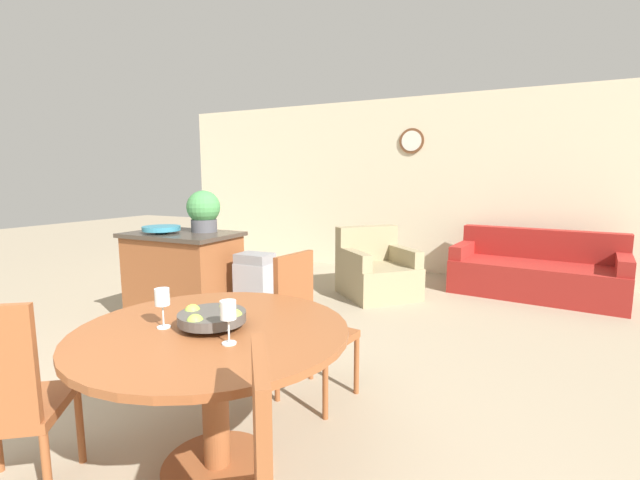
# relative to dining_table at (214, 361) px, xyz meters

# --- Properties ---
(wall_back) EXTENTS (8.00, 0.09, 2.70)m
(wall_back) POSITION_rel_dining_table_xyz_m (-0.46, 5.13, 0.77)
(wall_back) COLOR beige
(wall_back) RESTS_ON ground_plane
(dining_table) EXTENTS (1.32, 1.32, 0.75)m
(dining_table) POSITION_rel_dining_table_xyz_m (0.00, 0.00, 0.00)
(dining_table) COLOR brown
(dining_table) RESTS_ON ground_plane
(dining_chair_near_left) EXTENTS (0.59, 0.59, 0.97)m
(dining_chair_near_left) POSITION_rel_dining_table_xyz_m (-0.67, -0.59, -0.06)
(dining_chair_near_left) COLOR brown
(dining_chair_near_left) RESTS_ON ground_plane
(dining_chair_far_side) EXTENTS (0.48, 0.48, 0.97)m
(dining_chair_far_side) POSITION_rel_dining_table_xyz_m (0.06, 0.89, -0.06)
(dining_chair_far_side) COLOR brown
(dining_chair_far_side) RESTS_ON ground_plane
(fruit_bowl) EXTENTS (0.32, 0.32, 0.10)m
(fruit_bowl) POSITION_rel_dining_table_xyz_m (-0.00, 0.00, 0.22)
(fruit_bowl) COLOR #4C4742
(fruit_bowl) RESTS_ON dining_table
(wine_glass_left) EXTENTS (0.07, 0.07, 0.19)m
(wine_glass_left) POSITION_rel_dining_table_xyz_m (-0.21, -0.10, 0.31)
(wine_glass_left) COLOR silver
(wine_glass_left) RESTS_ON dining_table
(wine_glass_right) EXTENTS (0.07, 0.07, 0.19)m
(wine_glass_right) POSITION_rel_dining_table_xyz_m (0.20, -0.13, 0.31)
(wine_glass_right) COLOR silver
(wine_glass_right) RESTS_ON dining_table
(kitchen_island) EXTENTS (1.08, 0.72, 0.94)m
(kitchen_island) POSITION_rel_dining_table_xyz_m (-1.73, 1.63, -0.11)
(kitchen_island) COLOR brown
(kitchen_island) RESTS_ON ground_plane
(teal_bowl) EXTENTS (0.36, 0.36, 0.07)m
(teal_bowl) POSITION_rel_dining_table_xyz_m (-1.87, 1.52, 0.40)
(teal_bowl) COLOR teal
(teal_bowl) RESTS_ON kitchen_island
(potted_plant) EXTENTS (0.33, 0.33, 0.41)m
(potted_plant) POSITION_rel_dining_table_xyz_m (-1.57, 1.79, 0.57)
(potted_plant) COLOR #4C4C51
(potted_plant) RESTS_ON kitchen_island
(trash_bin) EXTENTS (0.34, 0.25, 0.77)m
(trash_bin) POSITION_rel_dining_table_xyz_m (-0.94, 1.74, -0.20)
(trash_bin) COLOR #9E9EA3
(trash_bin) RESTS_ON ground_plane
(couch) EXTENTS (2.06, 1.19, 0.81)m
(couch) POSITION_rel_dining_table_xyz_m (1.51, 4.40, -0.30)
(couch) COLOR maroon
(couch) RESTS_ON ground_plane
(armchair) EXTENTS (1.17, 1.17, 0.85)m
(armchair) POSITION_rel_dining_table_xyz_m (-0.31, 3.49, -0.29)
(armchair) COLOR #998966
(armchair) RESTS_ON ground_plane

